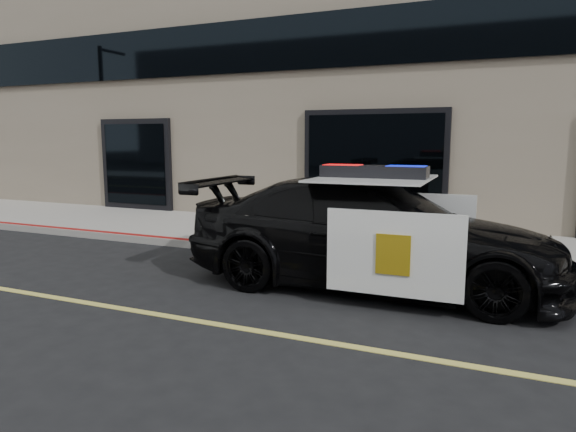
% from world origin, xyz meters
% --- Properties ---
extents(ground, '(120.00, 120.00, 0.00)m').
position_xyz_m(ground, '(0.00, 0.00, 0.00)').
color(ground, black).
rests_on(ground, ground).
extents(sidewalk_n, '(60.00, 3.50, 0.15)m').
position_xyz_m(sidewalk_n, '(0.00, 5.25, 0.07)').
color(sidewalk_n, gray).
rests_on(sidewalk_n, ground).
extents(building_n, '(60.00, 7.00, 12.00)m').
position_xyz_m(building_n, '(0.00, 10.50, 6.00)').
color(building_n, '#756856').
rests_on(building_n, ground).
extents(police_car, '(2.63, 5.60, 1.81)m').
position_xyz_m(police_car, '(0.16, 2.32, 0.81)').
color(police_car, black).
rests_on(police_car, ground).
extents(fire_hydrant, '(0.37, 0.51, 0.81)m').
position_xyz_m(fire_hydrant, '(-2.45, 4.43, 0.53)').
color(fire_hydrant, white).
rests_on(fire_hydrant, sidewalk_n).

